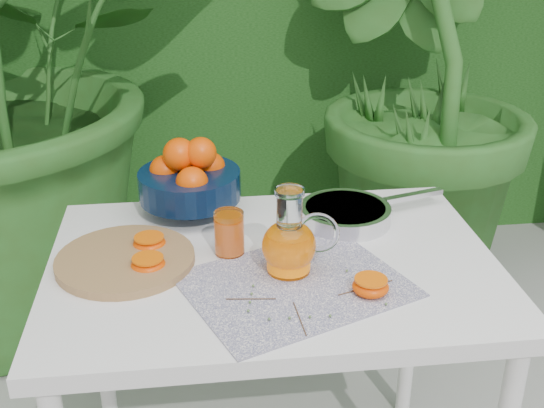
{
  "coord_description": "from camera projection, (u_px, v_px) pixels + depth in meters",
  "views": [
    {
      "loc": [
        -0.15,
        -1.22,
        1.51
      ],
      "look_at": [
        0.01,
        0.12,
        0.88
      ],
      "focal_mm": 45.0,
      "sensor_mm": 36.0,
      "label": 1
    }
  ],
  "objects": [
    {
      "name": "fruit_bowl",
      "position": [
        189.0,
        178.0,
        1.71
      ],
      "size": [
        0.28,
        0.28,
        0.2
      ],
      "color": "black",
      "rests_on": "white_table"
    },
    {
      "name": "saute_pan",
      "position": [
        346.0,
        213.0,
        1.69
      ],
      "size": [
        0.42,
        0.28,
        0.04
      ],
      "color": "silver",
      "rests_on": "white_table"
    },
    {
      "name": "orange_halves",
      "position": [
        219.0,
        264.0,
        1.47
      ],
      "size": [
        0.55,
        0.33,
        0.04
      ],
      "color": "#F35B02",
      "rests_on": "white_table"
    },
    {
      "name": "placemat",
      "position": [
        295.0,
        285.0,
        1.43
      ],
      "size": [
        0.53,
        0.48,
        0.0
      ],
      "primitive_type": "cube",
      "rotation": [
        0.0,
        0.0,
        0.39
      ],
      "color": "#0C1146",
      "rests_on": "white_table"
    },
    {
      "name": "thyme_sprigs",
      "position": [
        309.0,
        300.0,
        1.37
      ],
      "size": [
        0.35,
        0.22,
        0.01
      ],
      "color": "#4E3624",
      "rests_on": "white_table"
    },
    {
      "name": "juice_tumbler",
      "position": [
        229.0,
        234.0,
        1.53
      ],
      "size": [
        0.08,
        0.08,
        0.1
      ],
      "color": "white",
      "rests_on": "white_table"
    },
    {
      "name": "white_table",
      "position": [
        273.0,
        291.0,
        1.56
      ],
      "size": [
        1.0,
        0.7,
        0.75
      ],
      "color": "white",
      "rests_on": "ground"
    },
    {
      "name": "potted_plant_right",
      "position": [
        411.0,
        79.0,
        2.49
      ],
      "size": [
        2.37,
        2.37,
        1.73
      ],
      "primitive_type": "imported",
      "rotation": [
        0.0,
        0.0,
        2.1
      ],
      "color": "#2E5B1F",
      "rests_on": "ground"
    },
    {
      "name": "juice_pitcher",
      "position": [
        290.0,
        243.0,
        1.45
      ],
      "size": [
        0.18,
        0.14,
        0.19
      ],
      "color": "white",
      "rests_on": "white_table"
    },
    {
      "name": "cutting_board",
      "position": [
        125.0,
        260.0,
        1.51
      ],
      "size": [
        0.35,
        0.35,
        0.02
      ],
      "primitive_type": "cylinder",
      "rotation": [
        0.0,
        0.0,
        0.16
      ],
      "color": "#9D6F47",
      "rests_on": "white_table"
    }
  ]
}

